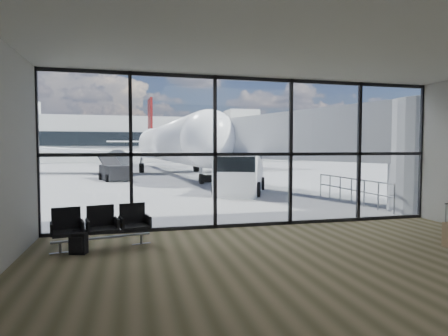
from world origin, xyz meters
name	(u,v)px	position (x,y,z in m)	size (l,w,h in m)	color
ground	(159,166)	(0.00, 40.00, 0.00)	(220.00, 220.00, 0.00)	slate
lounge_shell	(340,133)	(0.00, -4.80, 2.65)	(12.02, 8.01, 4.51)	brown
glass_curtain_wall	(254,153)	(0.00, 0.00, 2.25)	(12.10, 0.12, 4.50)	white
jet_bridge	(301,141)	(4.90, 7.07, 2.76)	(8.00, 16.50, 4.33)	#A6A9AB
apron_railing	(351,187)	(5.60, 3.50, 0.72)	(0.06, 5.46, 1.11)	gray
far_terminal	(148,139)	(-0.59, 61.97, 4.21)	(80.00, 12.20, 11.00)	beige
tree_3	(10,137)	(-27.00, 72.00, 4.63)	(4.95, 4.95, 7.12)	#382619
tree_4	(43,134)	(-21.00, 72.00, 5.25)	(5.61, 5.61, 8.07)	#382619
tree_5	(74,132)	(-15.00, 72.00, 5.88)	(6.27, 6.27, 9.03)	#382619
seating_row	(102,224)	(-4.30, -1.43, 0.55)	(2.26, 1.06, 1.00)	gray
backpack	(78,243)	(-4.77, -1.93, 0.26)	(0.41, 0.40, 0.54)	black
airliner	(168,143)	(0.05, 27.88, 2.89)	(31.74, 36.80, 9.48)	white
service_van	(240,173)	(1.99, 8.27, 1.08)	(3.86, 5.28, 2.10)	white
belt_loader	(114,172)	(-4.89, 18.12, 0.65)	(2.58, 4.45, 1.94)	black
traffic_cone_a	(215,178)	(2.14, 15.01, 0.30)	(0.45, 0.45, 0.64)	#FF5D0D
traffic_cone_b	(250,184)	(3.13, 9.99, 0.27)	(0.40, 0.40, 0.58)	#D6510B
traffic_cone_c	(253,177)	(4.87, 14.79, 0.31)	(0.46, 0.46, 0.65)	orange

